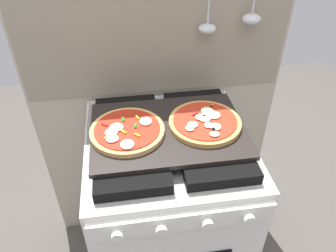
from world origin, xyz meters
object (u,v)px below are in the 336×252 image
(pizza_left, at_px, (127,131))
(pizza_right, at_px, (205,123))
(baking_tray, at_px, (168,130))
(stove, at_px, (168,211))

(pizza_left, bearing_deg, pizza_right, 0.73)
(baking_tray, bearing_deg, pizza_right, -1.81)
(pizza_right, bearing_deg, baking_tray, 178.19)
(baking_tray, distance_m, pizza_left, 0.15)
(stove, height_order, pizza_right, pizza_right)
(baking_tray, relative_size, pizza_right, 2.09)
(stove, distance_m, baking_tray, 0.46)
(stove, bearing_deg, pizza_left, -177.57)
(stove, relative_size, baking_tray, 1.67)
(stove, height_order, baking_tray, baking_tray)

